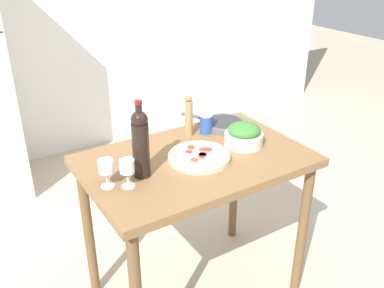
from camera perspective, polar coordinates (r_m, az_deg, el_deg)
wall_back at (r=4.14m, az=-17.40°, el=15.77°), size 6.40×0.08×2.60m
prep_counter at (r=2.29m, az=0.51°, el=-4.48°), size 1.16×0.76×0.93m
wine_bottle at (r=1.99m, az=-6.87°, el=0.22°), size 0.08×0.08×0.38m
wine_glass_near at (r=1.95m, az=-8.66°, el=-3.15°), size 0.07×0.07×0.14m
wine_glass_far at (r=1.96m, az=-11.40°, el=-3.11°), size 0.07×0.07×0.14m
pepper_mill at (r=2.42m, az=-0.44°, el=3.71°), size 0.05×0.05×0.24m
salad_bowl at (r=2.35m, az=6.93°, el=1.19°), size 0.21×0.21×0.13m
homemade_pizza at (r=2.20m, az=1.04°, el=-1.66°), size 0.32×0.32×0.03m
salt_canister at (r=2.48m, az=1.90°, el=2.78°), size 0.08×0.08×0.12m
cast_iron_skillet at (r=2.58m, az=4.27°, el=2.72°), size 0.29×0.40×0.04m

